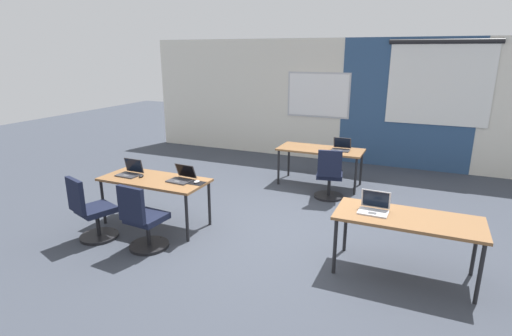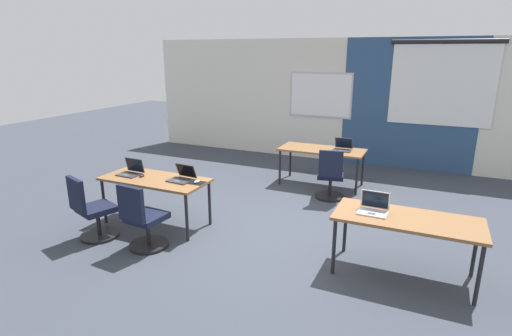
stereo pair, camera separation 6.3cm
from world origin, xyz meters
The scene contains 15 objects.
ground_plane centered at (0.00, 0.00, 0.00)m, with size 24.00×24.00×0.00m.
back_wall_assembly centered at (0.04, 4.20, 1.41)m, with size 10.00×0.27×2.80m.
desk_near_left centered at (-1.75, -0.60, 0.66)m, with size 1.60×0.70×0.72m.
desk_near_right centered at (1.75, -0.60, 0.66)m, with size 1.60×0.70×0.72m.
desk_far_center centered at (0.00, 2.20, 0.66)m, with size 1.60×0.70×0.72m.
laptop_far_right centered at (0.38, 2.25, 0.77)m, with size 0.34×0.32×0.23m.
chair_far_right centered at (0.36, 1.50, 0.38)m, with size 0.52×0.57×0.92m.
laptop_near_right_inner centered at (1.37, -0.59, 0.77)m, with size 0.34×0.27×0.24m.
laptop_near_left_inner centered at (-1.33, -0.52, 0.77)m, with size 0.35×0.34×0.22m.
mousepad_near_left_inner centered at (-1.07, -0.53, 0.72)m, with size 0.22×0.19×0.00m.
mouse_near_left_inner centered at (-1.07, -0.53, 0.74)m, with size 0.08×0.11×0.03m.
chair_near_left_inner centered at (-1.40, -1.32, 0.38)m, with size 0.52×0.55×0.92m.
laptop_near_left_end centered at (-2.19, -0.59, 0.77)m, with size 0.34×0.29×0.23m.
mouse_near_left_end centered at (-1.96, -0.62, 0.74)m, with size 0.07×0.11×0.03m.
chair_near_left_end centered at (-2.23, -1.37, 0.38)m, with size 0.56×0.61×0.92m.
Camera 2 is at (1.90, -5.05, 2.51)m, focal length 27.94 mm.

